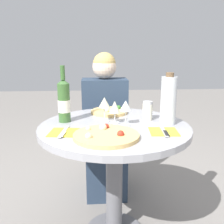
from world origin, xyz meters
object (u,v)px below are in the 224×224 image
seated_diner (105,130)px  tall_carafe (169,100)px  dining_table (114,148)px  wine_bottle (64,101)px  pizza_large (106,135)px  chair_behind_diner (105,137)px

seated_diner → tall_carafe: bearing=119.9°
dining_table → wine_bottle: wine_bottle is taller
seated_diner → wine_bottle: 0.67m
dining_table → pizza_large: pizza_large is taller
dining_table → seated_diner: bearing=92.5°
seated_diner → pizza_large: size_ratio=3.45×
dining_table → wine_bottle: bearing=162.4°
wine_bottle → tall_carafe: bearing=-8.8°
pizza_large → tall_carafe: tall_carafe is taller
pizza_large → wine_bottle: bearing=128.1°
dining_table → tall_carafe: size_ratio=2.91×
chair_behind_diner → tall_carafe: size_ratio=2.78×
dining_table → pizza_large: bearing=-106.0°
pizza_large → tall_carafe: bearing=28.9°
pizza_large → wine_bottle: size_ratio=0.98×
pizza_large → wine_bottle: wine_bottle is taller
dining_table → wine_bottle: 0.42m
dining_table → pizza_large: size_ratio=2.65×
dining_table → pizza_large: (-0.06, -0.21, 0.16)m
chair_behind_diner → wine_bottle: bearing=67.1°
seated_diner → wine_bottle: seated_diner is taller
chair_behind_diner → seated_diner: (-0.00, -0.14, 0.11)m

